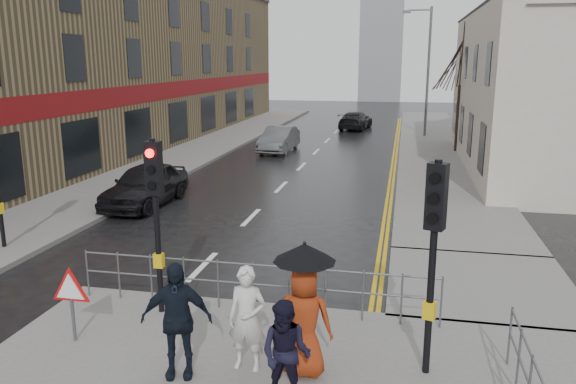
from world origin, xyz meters
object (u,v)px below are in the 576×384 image
at_px(pedestrian_with_umbrella, 304,306).
at_px(pedestrian_d, 176,320).
at_px(pedestrian_a, 247,319).
at_px(pedestrian_b, 286,354).
at_px(car_parked, 145,185).
at_px(car_mid, 279,139).

height_order(pedestrian_with_umbrella, pedestrian_d, pedestrian_with_umbrella).
distance_m(pedestrian_a, pedestrian_b, 1.15).
bearing_deg(pedestrian_b, pedestrian_a, 142.46).
bearing_deg(car_parked, pedestrian_with_umbrella, -51.07).
relative_size(pedestrian_a, pedestrian_b, 1.09).
xyz_separation_m(pedestrian_a, car_parked, (-6.42, 9.73, -0.27)).
bearing_deg(pedestrian_d, pedestrian_a, 8.20).
xyz_separation_m(car_parked, car_mid, (1.99, 12.30, -0.04)).
relative_size(pedestrian_a, pedestrian_with_umbrella, 0.79).
bearing_deg(pedestrian_a, pedestrian_d, -155.98).
distance_m(pedestrian_b, pedestrian_with_umbrella, 0.92).
bearing_deg(pedestrian_b, pedestrian_with_umbrella, 91.13).
distance_m(pedestrian_d, car_mid, 22.71).
relative_size(pedestrian_a, car_parked, 0.40).
bearing_deg(pedestrian_a, pedestrian_with_umbrella, 2.63).
relative_size(pedestrian_with_umbrella, car_mid, 0.52).
xyz_separation_m(pedestrian_d, car_parked, (-5.41, 10.14, -0.34)).
bearing_deg(pedestrian_b, car_mid, 111.35).
bearing_deg(car_parked, car_mid, 82.74).
xyz_separation_m(pedestrian_with_umbrella, pedestrian_d, (-1.91, -0.42, -0.22)).
bearing_deg(pedestrian_with_umbrella, pedestrian_d, -167.49).
height_order(pedestrian_with_umbrella, car_parked, pedestrian_with_umbrella).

